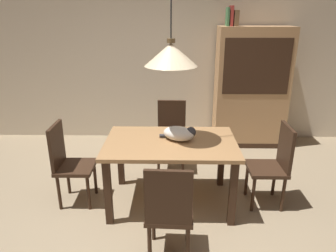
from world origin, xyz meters
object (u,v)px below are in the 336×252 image
chair_right_side (274,162)px  hutch_bookcase (251,91)px  book_green_slim (227,17)px  chair_left_side (68,161)px  book_red_tall (231,16)px  book_brown_thick (235,18)px  chair_far_back (171,132)px  cat_sleeping (180,133)px  pendant_lamp (171,54)px  dining_table (171,150)px  chair_near_front (169,209)px

chair_right_side → hutch_bookcase: 1.76m
book_green_slim → chair_left_side: bearing=-138.3°
book_red_tall → chair_right_side: bearing=-80.9°
book_green_slim → chair_right_side: bearing=-79.3°
book_green_slim → book_red_tall: book_red_tall is taller
chair_right_side → book_brown_thick: book_brown_thick is taller
chair_far_back → cat_sleeping: (0.09, -0.84, 0.32)m
chair_left_side → book_green_slim: size_ratio=3.58×
cat_sleeping → book_red_tall: 2.18m
book_red_tall → pendant_lamp: bearing=-116.3°
hutch_bookcase → book_green_slim: 1.17m
chair_left_side → chair_right_side: bearing=0.0°
dining_table → chair_left_side: chair_left_side is taller
chair_far_back → chair_near_front: same height
chair_near_front → chair_left_side: bearing=142.0°
hutch_bookcase → chair_near_front: bearing=-115.6°
chair_left_side → book_red_tall: book_red_tall is taller
chair_far_back → book_brown_thick: (0.92, 0.84, 1.45)m
chair_left_side → book_brown_thick: book_brown_thick is taller
chair_left_side → pendant_lamp: 1.61m
chair_right_side → hutch_bookcase: size_ratio=0.50×
chair_far_back → book_green_slim: book_green_slim is taller
chair_left_side → book_brown_thick: bearing=40.1°
cat_sleeping → book_green_slim: bearing=67.3°
hutch_bookcase → dining_table: bearing=-125.8°
dining_table → cat_sleeping: bearing=20.9°
pendant_lamp → hutch_bookcase: 2.26m
dining_table → chair_right_side: 1.14m
book_green_slim → chair_far_back: bearing=-133.5°
chair_left_side → book_green_slim: book_green_slim is taller
cat_sleeping → chair_far_back: bearing=96.4°
chair_right_side → book_red_tall: (-0.28, 1.72, 1.48)m
book_red_tall → book_brown_thick: book_red_tall is taller
chair_near_front → hutch_bookcase: size_ratio=0.50×
chair_right_side → cat_sleeping: chair_right_side is taller
cat_sleeping → book_red_tall: size_ratio=1.46×
book_brown_thick → dining_table: bearing=-118.1°
book_red_tall → book_brown_thick: size_ratio=1.17×
hutch_bookcase → book_brown_thick: 1.12m
chair_far_back → hutch_bookcase: (1.24, 0.84, 0.38)m
dining_table → chair_right_side: bearing=0.0°
cat_sleeping → book_green_slim: book_green_slim is taller
chair_left_side → chair_far_back: same height
dining_table → book_green_slim: bearing=65.0°
cat_sleeping → chair_right_side: bearing=-2.0°
dining_table → chair_right_side: (1.13, 0.00, -0.14)m
chair_right_side → cat_sleeping: size_ratio=2.28×
chair_right_side → book_red_tall: book_red_tall is taller
chair_near_front → cat_sleeping: (0.10, 0.92, 0.32)m
cat_sleeping → hutch_bookcase: bearing=55.8°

